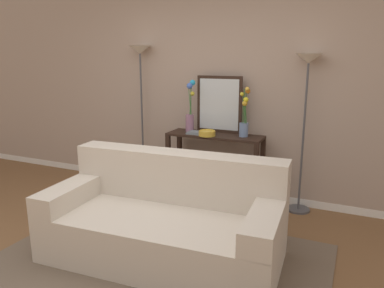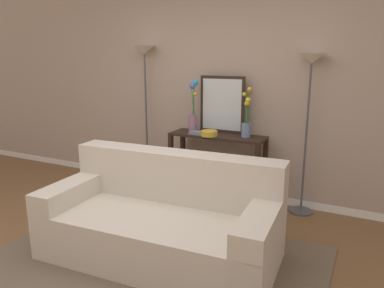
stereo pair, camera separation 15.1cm
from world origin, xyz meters
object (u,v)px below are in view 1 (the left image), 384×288
Objects in this scene: couch at (165,223)px; vase_tall_flowers at (190,111)px; book_row_under_console at (193,193)px; console_table at (215,156)px; floor_lamp_left at (141,78)px; fruit_bowl at (207,133)px; floor_lamp_right at (307,90)px; wall_mirror at (219,104)px; vase_short_flowers at (244,119)px; book_stack at (196,133)px.

vase_tall_flowers is at bearing 105.99° from couch.
couch is 1.42m from book_row_under_console.
book_row_under_console is (0.05, -0.03, -1.03)m from vase_tall_flowers.
console_table is 0.58m from book_row_under_console.
floor_lamp_left reaches higher than fruit_bowl.
floor_lamp_right is (0.92, 1.50, 1.07)m from couch.
console_table is 0.62m from wall_mirror.
vase_short_flowers reaches higher than book_row_under_console.
vase_tall_flowers is (-0.40, 1.39, 0.77)m from couch.
couch is at bearing -121.62° from floor_lamp_right.
vase_short_flowers is at bearing 3.38° from console_table.
console_table is 0.61× the size of floor_lamp_left.
vase_tall_flowers reaches higher than fruit_bowl.
floor_lamp_right is 0.74m from vase_short_flowers.
fruit_bowl is at bearing -25.97° from book_row_under_console.
book_stack is at bearing 102.13° from couch.
wall_mirror reaches higher than fruit_bowl.
console_table is 0.36m from book_stack.
vase_tall_flowers is 3.22× the size of fruit_bowl.
floor_lamp_right is 9.06× the size of fruit_bowl.
couch is 10.63× the size of fruit_bowl.
book_row_under_console is at bearing 104.26° from couch.
book_stack is at bearing -13.84° from floor_lamp_left.
floor_lamp_left is 1.06× the size of floor_lamp_right.
couch is at bearing -87.23° from wall_mirror.
vase_tall_flowers is at bearing 138.98° from book_stack.
vase_short_flowers is at bearing 1.87° from book_row_under_console.
couch is 2.06m from floor_lamp_right.
vase_tall_flowers is 0.28m from book_stack.
floor_lamp_right is 1.36m from vase_tall_flowers.
wall_mirror reaches higher than book_stack.
book_row_under_console is (-0.27, -0.15, -1.11)m from wall_mirror.
console_table is 0.33m from fruit_bowl.
floor_lamp_right reaches higher than book_stack.
floor_lamp_right reaches higher than wall_mirror.
vase_short_flowers reaches higher than book_stack.
floor_lamp_left is 9.60× the size of fruit_bowl.
couch is at bearing -84.50° from fruit_bowl.
book_row_under_console is (-1.27, -0.14, -1.32)m from floor_lamp_right.
vase_short_flowers is at bearing -4.72° from floor_lamp_left.
floor_lamp_left is 1.63m from book_row_under_console.
floor_lamp_left is 4.76× the size of book_row_under_console.
console_table is at bearing 63.16° from fruit_bowl.
floor_lamp_left reaches higher than couch.
vase_tall_flowers reaches higher than couch.
console_table is at bearing 92.73° from couch.
couch is at bearing -52.46° from floor_lamp_left.
couch is 5.28× the size of book_row_under_console.
vase_short_flowers is (0.35, 0.02, 0.47)m from console_table.
floor_lamp_left is at bearing -179.52° from wall_mirror.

